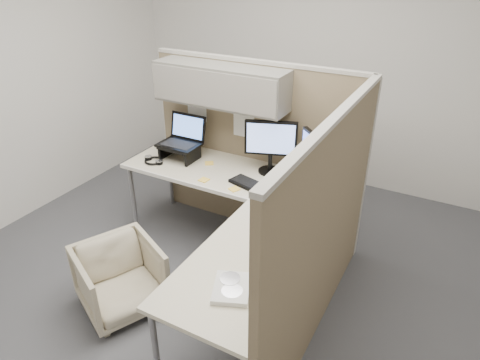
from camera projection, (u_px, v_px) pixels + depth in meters
The scene contains 19 objects.
ground at pixel (215, 279), 3.57m from camera, with size 4.50×4.50×0.00m, color #404146.
partition_back at pixel (240, 120), 3.79m from camera, with size 2.00×0.36×1.63m.
partition_right at pixel (325, 232), 2.76m from camera, with size 0.07×2.03×1.63m.
desk at pixel (235, 206), 3.29m from camera, with size 2.00×1.98×0.73m.
office_chair at pixel (120, 276), 3.18m from camera, with size 0.56×0.53×0.58m, color beige.
monitor_left at pixel (271, 143), 3.58m from camera, with size 0.43×0.20×0.47m.
monitor_right at pixel (315, 159), 3.29m from camera, with size 0.34×0.33×0.47m.
laptop_station at pixel (181, 143), 3.91m from camera, with size 0.37×0.32×0.38m.
keyboard at pixel (255, 187), 3.45m from camera, with size 0.46×0.15×0.02m, color black.
mouse at pixel (289, 203), 3.23m from camera, with size 0.08×0.05×0.03m, color black.
travel_mug at pixel (288, 171), 3.52m from camera, with size 0.09×0.09×0.19m.
soda_can_green at pixel (315, 205), 3.11m from camera, with size 0.07×0.07×0.12m, color #1E3FA5.
soda_can_silver at pixel (301, 189), 3.32m from camera, with size 0.07×0.07×0.12m, color #268C1E.
sticky_note_b at pixel (234, 189), 3.43m from camera, with size 0.08×0.08×0.01m, color yellow.
sticky_note_c at pixel (209, 163), 3.86m from camera, with size 0.08×0.08×0.01m, color yellow.
sticky_note_a at pixel (204, 180), 3.57m from camera, with size 0.08×0.08×0.01m, color yellow.
headphones at pixel (154, 161), 3.88m from camera, with size 0.21×0.20×0.03m.
paper_stack at pixel (232, 288), 2.40m from camera, with size 0.28×0.31×0.03m.
desk_clock at pixel (280, 242), 2.74m from camera, with size 0.06×0.09×0.08m.
Camera 1 is at (1.50, -2.33, 2.41)m, focal length 32.00 mm.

